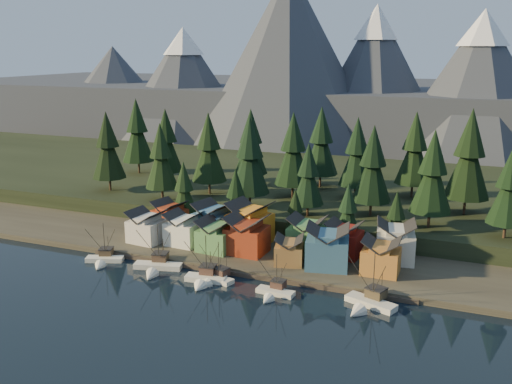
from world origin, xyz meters
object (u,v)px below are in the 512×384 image
at_px(boat_6, 368,297).
at_px(house_front_0, 146,225).
at_px(boat_2, 204,273).
at_px(boat_4, 274,287).
at_px(house_front_1, 184,228).
at_px(boat_0, 103,255).
at_px(boat_3, 215,274).
at_px(house_back_0, 170,215).
at_px(boat_1, 156,262).
at_px(house_back_1, 213,220).

relative_size(boat_6, house_front_0, 1.35).
relative_size(boat_2, boat_4, 1.19).
relative_size(boat_6, house_front_1, 1.43).
distance_m(boat_0, boat_4, 45.32).
distance_m(boat_0, boat_3, 30.49).
distance_m(boat_2, house_back_0, 34.88).
relative_size(boat_1, house_back_0, 1.35).
distance_m(boat_1, boat_6, 50.25).
distance_m(boat_3, boat_6, 34.41).
bearing_deg(house_back_1, boat_1, -88.49).
bearing_deg(boat_4, boat_2, -177.81).
bearing_deg(boat_2, boat_6, -6.35).
distance_m(boat_0, boat_1, 14.67).
xyz_separation_m(boat_2, house_back_1, (-9.60, 24.53, 4.33)).
distance_m(boat_1, house_front_0, 17.52).
distance_m(boat_3, house_front_1, 23.67).
xyz_separation_m(boat_4, house_back_1, (-26.40, 25.22, 4.77)).
height_order(boat_1, house_back_0, boat_1).
height_order(boat_4, house_front_1, house_front_1).
height_order(house_front_1, house_back_1, house_back_1).
bearing_deg(boat_1, boat_6, -15.60).
distance_m(boat_2, boat_4, 16.82).
bearing_deg(boat_6, boat_2, -158.38).
xyz_separation_m(boat_0, house_back_1, (18.86, 22.78, 4.63)).
relative_size(boat_1, boat_3, 1.25).
bearing_deg(boat_0, house_front_0, 54.78).
bearing_deg(house_back_1, house_front_1, -113.45).
bearing_deg(house_back_0, house_back_1, 8.77).
height_order(boat_4, house_back_0, house_back_0).
bearing_deg(boat_6, boat_3, -160.22).
bearing_deg(house_front_0, boat_0, -99.08).
height_order(boat_2, house_back_1, house_back_1).
distance_m(house_front_0, house_back_0, 10.05).
height_order(boat_1, house_back_1, house_back_1).
xyz_separation_m(boat_1, boat_4, (30.60, -3.02, -0.27)).
bearing_deg(boat_1, boat_4, -19.80).
bearing_deg(boat_6, boat_1, -161.51).
xyz_separation_m(boat_3, boat_6, (34.41, -0.09, 0.36)).
bearing_deg(house_front_0, boat_6, -7.09).
height_order(boat_2, boat_6, boat_6).
bearing_deg(boat_6, boat_4, -154.94).
xyz_separation_m(boat_0, boat_6, (64.89, -0.68, 0.32)).
xyz_separation_m(boat_6, house_back_1, (-46.03, 23.46, 4.31)).
bearing_deg(boat_2, boat_3, 21.87).
relative_size(boat_6, house_back_1, 1.19).
bearing_deg(boat_2, boat_0, 168.45).
xyz_separation_m(boat_0, boat_4, (45.26, -2.44, -0.14)).
xyz_separation_m(boat_1, house_back_0, (-9.68, 23.19, 3.89)).
distance_m(boat_2, house_back_1, 26.70).
bearing_deg(boat_6, house_back_1, 172.93).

